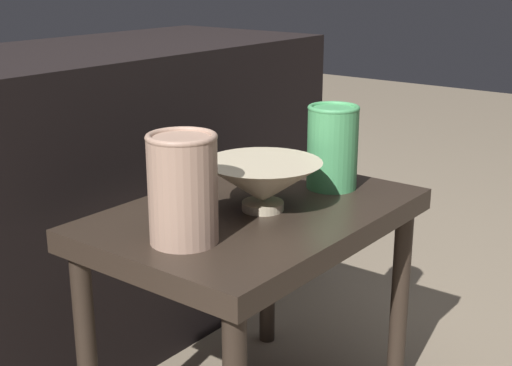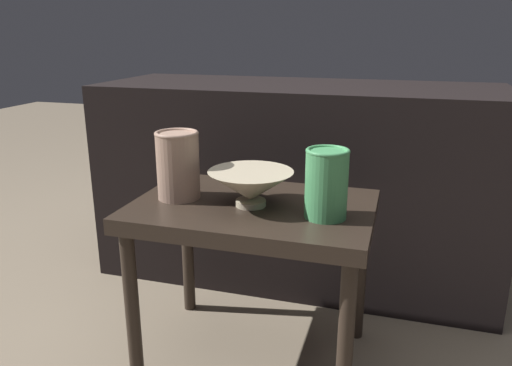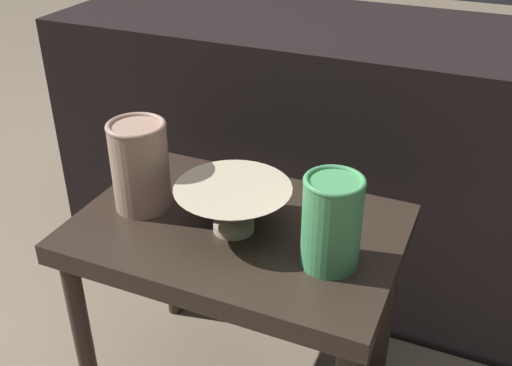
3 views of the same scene
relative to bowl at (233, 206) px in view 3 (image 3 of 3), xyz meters
name	(u,v)px [view 3 (image 3 of 3)]	position (x,y,z in m)	size (l,w,h in m)	color
table	(238,250)	(0.00, 0.02, -0.11)	(0.60, 0.41, 0.44)	#2D231C
couch_backdrop	(325,151)	(0.00, 0.56, -0.15)	(1.35, 0.50, 0.68)	black
bowl	(233,206)	(0.00, 0.00, 0.00)	(0.21, 0.21, 0.09)	#C1B293
vase_textured_left	(140,164)	(-0.19, 0.01, 0.04)	(0.11, 0.11, 0.17)	tan
vase_colorful_right	(332,221)	(0.19, -0.03, 0.03)	(0.10, 0.10, 0.16)	#47995B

